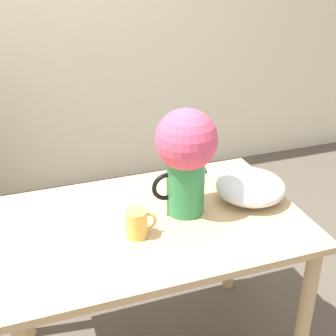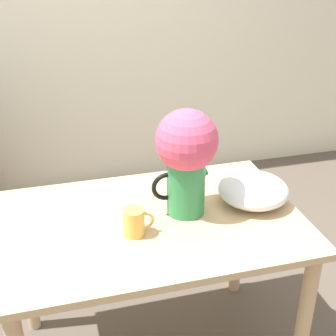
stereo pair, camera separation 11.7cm
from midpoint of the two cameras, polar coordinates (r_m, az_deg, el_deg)
wall_back at (r=3.40m, az=-11.35°, el=18.19°), size 8.00×0.05×2.60m
table at (r=1.94m, az=-0.20°, el=-9.21°), size 1.20×0.79×0.76m
flower_vase at (r=1.80m, az=4.13°, el=1.79°), size 0.26×0.24×0.44m
coffee_mug at (r=1.76m, az=-2.15°, el=-6.64°), size 0.12×0.08×0.11m
white_bowl at (r=2.00m, az=12.01°, el=-2.64°), size 0.30×0.30×0.11m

